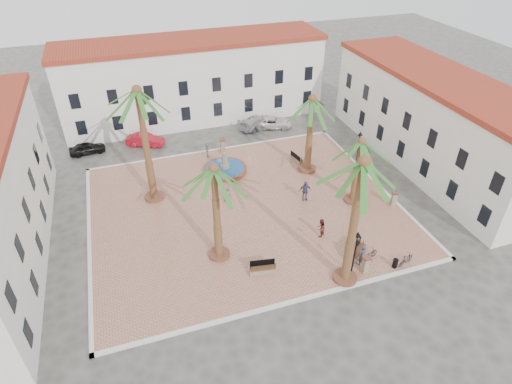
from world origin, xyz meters
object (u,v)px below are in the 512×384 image
fountain (225,169)px  bench_se (358,252)px  bollard_n (223,146)px  palm_nw (139,102)px  bench_ne (297,159)px  palm_sw (214,179)px  bench_s (263,269)px  pedestrian_east (363,197)px  car_black (87,148)px  bicycle_a (369,255)px  pedestrian_fountain_b (305,191)px  pedestrian_north (208,150)px  palm_s (362,176)px  lamppost_s (356,246)px  pedestrian_fountain_a (227,194)px  car_red (145,140)px  palm_e (360,150)px  palm_ne (312,108)px  bench_e (359,173)px  car_silver (258,122)px  bicycle_b (406,259)px  cyclist_a (362,255)px  litter_bin (395,263)px  lamppost_e (359,144)px  bollard_e (394,199)px  cyclist_b (321,228)px

fountain → bench_se: (6.37, -14.76, -0.01)m
bollard_n → fountain: bearing=-101.3°
palm_nw → bench_ne: palm_nw is taller
palm_sw → bench_s: palm_sw is taller
pedestrian_east → car_black: 28.75m
bicycle_a → pedestrian_fountain_b: size_ratio=0.82×
bench_ne → pedestrian_north: 9.25m
palm_s → bench_s: palm_s is taller
lamppost_s → pedestrian_fountain_a: lamppost_s is taller
car_red → palm_nw: bearing=-158.1°
palm_nw → pedestrian_fountain_b: 15.79m
palm_e → palm_ne: palm_ne is taller
palm_ne → bollard_n: 10.93m
bench_e → palm_e: bearing=155.1°
palm_s → car_silver: (2.00, 25.15, -8.13)m
bench_se → car_red: (-13.16, 22.94, 0.23)m
bench_s → car_red: bearing=113.9°
bench_s → car_black: (-11.79, 22.56, 0.18)m
bicycle_b → pedestrian_fountain_a: 15.72m
pedestrian_east → cyclist_a: bearing=-36.7°
litter_bin → pedestrian_east: (1.70, 7.67, 0.39)m
cyclist_a → pedestrian_fountain_b: (-0.62, 8.82, 0.05)m
bench_e → bench_ne: (-4.69, 4.40, 0.02)m
bench_s → car_black: car_black is taller
litter_bin → palm_s: bearing=178.3°
palm_s → pedestrian_east: (5.73, 7.55, -7.92)m
litter_bin → fountain: bearing=116.3°
bench_se → lamppost_s: 3.19m
bicycle_a → bench_e: bearing=-41.1°
bicycle_a → pedestrian_north: pedestrian_north is taller
car_black → bench_e: bearing=-123.4°
palm_nw → litter_bin: palm_nw is taller
fountain → palm_e: (9.49, -8.42, 4.86)m
lamppost_e → pedestrian_east: (-2.46, -5.50, -2.01)m
lamppost_e → bollard_e: (0.00, -6.59, -2.06)m
lamppost_s → cyclist_b: 4.87m
lamppost_s → car_silver: bearing=86.9°
palm_s → lamppost_e: bearing=57.9°
pedestrian_fountain_b → bicycle_a: bearing=-70.8°
bench_e → pedestrian_fountain_b: (-6.68, -2.05, 0.72)m
fountain → bench_ne: (7.45, -0.45, -0.04)m
bollard_e → bicycle_b: bearing=-116.4°
litter_bin → pedestrian_fountain_a: (-9.45, 11.83, 0.39)m
bench_ne → bicycle_b: size_ratio=1.17×
palm_s → pedestrian_fountain_a: (-5.43, 11.71, -7.92)m
bicycle_b → pedestrian_north: 22.59m
pedestrian_north → car_red: (-5.86, 4.77, -0.27)m
bicycle_b → bench_se: bearing=36.6°
pedestrian_north → pedestrian_fountain_a: bearing=-162.8°
fountain → bicycle_b: size_ratio=2.73×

